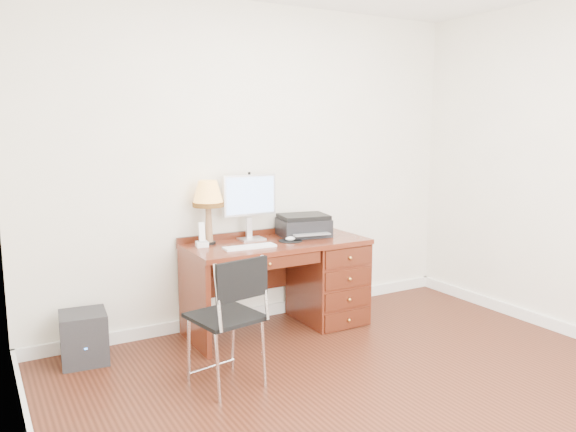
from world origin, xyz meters
TOP-DOWN VIEW (x-y plane):
  - ground at (0.00, 0.00)m, footprint 4.00×4.00m
  - room_shell at (0.00, 0.63)m, footprint 4.00×4.00m
  - desk at (0.32, 1.40)m, footprint 1.50×0.67m
  - monitor at (-0.15, 1.59)m, footprint 0.47×0.15m
  - keyboard at (-0.30, 1.29)m, footprint 0.42×0.14m
  - mouse_pad at (0.10, 1.35)m, footprint 0.20×0.20m
  - printer at (0.32, 1.50)m, footprint 0.47×0.40m
  - leg_lamp at (-0.52, 1.58)m, footprint 0.25×0.25m
  - phone at (-0.61, 1.52)m, footprint 0.11×0.11m
  - pen_cup at (0.32, 1.54)m, footprint 0.08×0.08m
  - chair at (-0.78, 0.60)m, footprint 0.48×0.48m
  - equipment_box at (-1.53, 1.50)m, footprint 0.35×0.35m

SIDE VIEW (x-z plane):
  - ground at x=0.00m, z-range 0.00..0.00m
  - room_shell at x=0.00m, z-range -1.95..2.05m
  - equipment_box at x=-1.53m, z-range 0.00..0.37m
  - desk at x=0.32m, z-range 0.04..0.79m
  - chair at x=-0.78m, z-range 0.09..0.97m
  - keyboard at x=-0.30m, z-range 0.75..0.77m
  - mouse_pad at x=0.10m, z-range 0.74..0.78m
  - pen_cup at x=0.32m, z-range 0.75..0.85m
  - phone at x=-0.61m, z-range 0.71..0.90m
  - printer at x=0.32m, z-range 0.75..0.93m
  - monitor at x=-0.15m, z-range 0.82..1.36m
  - leg_lamp at x=-0.52m, z-range 0.87..1.38m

